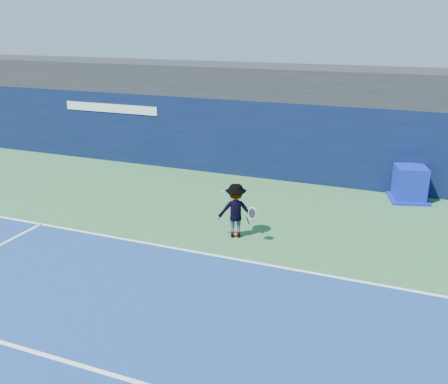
{
  "coord_description": "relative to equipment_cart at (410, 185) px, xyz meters",
  "views": [
    {
      "loc": [
        5.41,
        -7.96,
        5.87
      ],
      "look_at": [
        0.14,
        5.2,
        1.0
      ],
      "focal_mm": 40.0,
      "sensor_mm": 36.0,
      "label": 1
    }
  ],
  "objects": [
    {
      "name": "tennis_player",
      "position": [
        -4.46,
        -5.11,
        0.24
      ],
      "size": [
        1.32,
        0.91,
        1.58
      ],
      "color": "silver",
      "rests_on": "ground"
    },
    {
      "name": "tennis_ball",
      "position": [
        -5.15,
        -4.43,
        0.51
      ],
      "size": [
        0.06,
        0.06,
        0.06
      ],
      "color": "yellow",
      "rests_on": "ground"
    },
    {
      "name": "stadium_band",
      "position": [
        -5.28,
        2.0,
        3.05
      ],
      "size": [
        36.0,
        3.0,
        1.2
      ],
      "primitive_type": "cube",
      "color": "black",
      "rests_on": "back_wall_assembly"
    },
    {
      "name": "equipment_cart",
      "position": [
        0.0,
        0.0,
        0.0
      ],
      "size": [
        1.53,
        1.53,
        1.2
      ],
      "color": "#0B1A9E",
      "rests_on": "ground"
    },
    {
      "name": "back_wall_assembly",
      "position": [
        -5.29,
        1.0,
        0.95
      ],
      "size": [
        36.0,
        1.03,
        3.0
      ],
      "color": "#091333",
      "rests_on": "ground"
    },
    {
      "name": "ground",
      "position": [
        -5.28,
        -9.5,
        -0.55
      ],
      "size": [
        80.0,
        80.0,
        0.0
      ],
      "primitive_type": "plane",
      "color": "#2F6938",
      "rests_on": "ground"
    },
    {
      "name": "baseline",
      "position": [
        -5.28,
        -6.5,
        -0.54
      ],
      "size": [
        24.0,
        0.1,
        0.01
      ],
      "primitive_type": "cube",
      "color": "white",
      "rests_on": "ground"
    },
    {
      "name": "service_line",
      "position": [
        -5.28,
        -11.5,
        -0.54
      ],
      "size": [
        24.0,
        0.1,
        0.01
      ],
      "primitive_type": "cube",
      "color": "white",
      "rests_on": "ground"
    }
  ]
}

